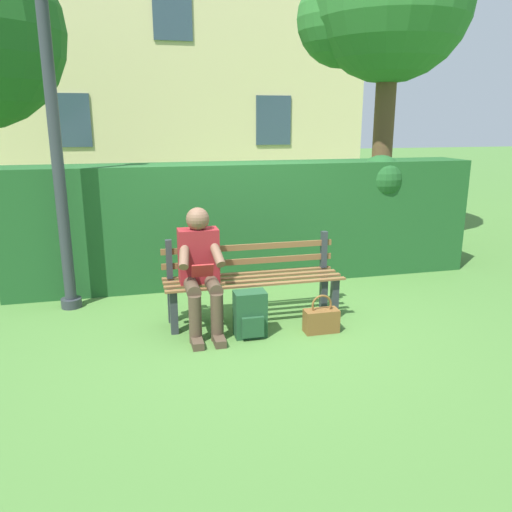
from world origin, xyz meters
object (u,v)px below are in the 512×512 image
at_px(park_bench, 252,279).
at_px(tree, 383,5).
at_px(lamp_post, 54,129).
at_px(person_seated, 200,267).
at_px(backpack, 250,314).
at_px(handbag, 321,320).

xyz_separation_m(park_bench, tree, (-2.84, -3.14, 3.27)).
bearing_deg(lamp_post, tree, -153.20).
distance_m(person_seated, tree, 5.63).
height_order(backpack, lamp_post, lamp_post).
bearing_deg(person_seated, lamp_post, -35.73).
height_order(park_bench, lamp_post, lamp_post).
bearing_deg(backpack, handbag, 173.99).
distance_m(person_seated, backpack, 0.65).
bearing_deg(tree, handbag, 57.88).
distance_m(park_bench, person_seated, 0.60).
height_order(park_bench, handbag, park_bench).
bearing_deg(handbag, park_bench, -42.30).
bearing_deg(tree, park_bench, 47.82).
bearing_deg(person_seated, backpack, 146.33).
xyz_separation_m(person_seated, backpack, (-0.42, 0.28, -0.41)).
bearing_deg(lamp_post, handbag, 151.84).
xyz_separation_m(handbag, lamp_post, (2.39, -1.28, 1.76)).
distance_m(tree, backpack, 5.80).
relative_size(park_bench, tree, 0.35).
relative_size(person_seated, tree, 0.23).
bearing_deg(backpack, person_seated, -33.67).
bearing_deg(tree, backpack, 50.27).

